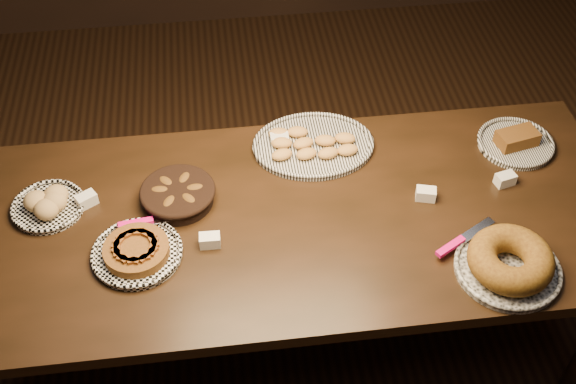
{
  "coord_description": "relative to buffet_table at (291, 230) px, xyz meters",
  "views": [
    {
      "loc": [
        -0.22,
        -1.7,
        2.62
      ],
      "look_at": [
        -0.01,
        0.05,
        0.82
      ],
      "focal_mm": 45.0,
      "sensor_mm": 36.0,
      "label": 1
    }
  ],
  "objects": [
    {
      "name": "apple_tart_plate",
      "position": [
        -0.53,
        -0.11,
        0.1
      ],
      "size": [
        0.35,
        0.31,
        0.06
      ],
      "rotation": [
        0.0,
        0.0,
        -0.22
      ],
      "color": "white",
      "rests_on": "buffet_table"
    },
    {
      "name": "croissant_basket",
      "position": [
        -0.39,
        0.12,
        0.11
      ],
      "size": [
        0.28,
        0.28,
        0.07
      ],
      "rotation": [
        0.0,
        0.0,
        -0.16
      ],
      "color": "black",
      "rests_on": "buffet_table"
    },
    {
      "name": "loaf_plate",
      "position": [
        0.91,
        0.26,
        0.09
      ],
      "size": [
        0.29,
        0.29,
        0.07
      ],
      "rotation": [
        0.0,
        0.0,
        0.22
      ],
      "color": "black",
      "rests_on": "buffet_table"
    },
    {
      "name": "ground",
      "position": [
        0.0,
        0.0,
        -0.68
      ],
      "size": [
        5.0,
        5.0,
        0.0
      ],
      "primitive_type": "plane",
      "color": "black",
      "rests_on": "ground"
    },
    {
      "name": "buffet_table",
      "position": [
        0.0,
        0.0,
        0.0
      ],
      "size": [
        2.4,
        1.0,
        0.75
      ],
      "color": "black",
      "rests_on": "ground"
    },
    {
      "name": "bundt_cake_plate",
      "position": [
        0.67,
        -0.33,
        0.12
      ],
      "size": [
        0.41,
        0.4,
        0.11
      ],
      "rotation": [
        0.0,
        0.0,
        0.4
      ],
      "color": "black",
      "rests_on": "buffet_table"
    },
    {
      "name": "madeleine_platter",
      "position": [
        0.12,
        0.34,
        0.09
      ],
      "size": [
        0.46,
        0.38,
        0.05
      ],
      "rotation": [
        0.0,
        0.0,
        0.2
      ],
      "color": "black",
      "rests_on": "buffet_table"
    },
    {
      "name": "tent_cards",
      "position": [
        0.06,
        0.1,
        0.1
      ],
      "size": [
        1.59,
        0.52,
        0.04
      ],
      "color": "white",
      "rests_on": "buffet_table"
    },
    {
      "name": "bread_roll_plate",
      "position": [
        -0.84,
        0.13,
        0.11
      ],
      "size": [
        0.26,
        0.26,
        0.08
      ],
      "rotation": [
        0.0,
        0.0,
        0.24
      ],
      "color": "white",
      "rests_on": "buffet_table"
    }
  ]
}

